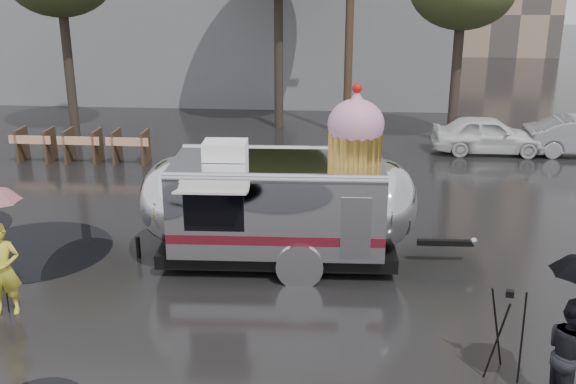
# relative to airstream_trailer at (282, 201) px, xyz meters

# --- Properties ---
(ground) EXTENTS (120.00, 120.00, 0.00)m
(ground) POSITION_rel_airstream_trailer_xyz_m (-1.18, -3.23, -1.32)
(ground) COLOR black
(ground) RESTS_ON ground
(puddles) EXTENTS (10.19, 10.33, 0.01)m
(puddles) POSITION_rel_airstream_trailer_xyz_m (-4.00, -3.50, -1.31)
(puddles) COLOR black
(puddles) RESTS_ON ground
(utility_pole) EXTENTS (1.60, 0.28, 9.00)m
(utility_pole) POSITION_rel_airstream_trailer_xyz_m (1.32, 10.77, 3.30)
(utility_pole) COLOR #473323
(utility_pole) RESTS_ON ground
(barricade_row) EXTENTS (4.30, 0.80, 1.00)m
(barricade_row) POSITION_rel_airstream_trailer_xyz_m (-6.73, 6.73, -0.79)
(barricade_row) COLOR #473323
(barricade_row) RESTS_ON ground
(airstream_trailer) EXTENTS (6.98, 2.78, 3.76)m
(airstream_trailer) POSITION_rel_airstream_trailer_xyz_m (0.00, 0.00, 0.00)
(airstream_trailer) COLOR silver
(airstream_trailer) RESTS_ON ground
(person_left) EXTENTS (0.66, 0.50, 1.65)m
(person_left) POSITION_rel_airstream_trailer_xyz_m (-4.61, -2.53, -0.49)
(person_left) COLOR gold
(person_left) RESTS_ON ground
(person_right) EXTENTS (0.57, 0.86, 1.66)m
(person_right) POSITION_rel_airstream_trailer_xyz_m (4.32, -4.44, -0.49)
(person_right) COLOR black
(person_right) RESTS_ON ground
(tripod) EXTENTS (0.55, 0.57, 1.40)m
(tripod) POSITION_rel_airstream_trailer_xyz_m (3.61, -3.75, -0.51)
(tripod) COLOR black
(tripod) RESTS_ON ground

